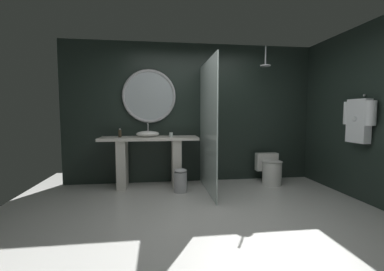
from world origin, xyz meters
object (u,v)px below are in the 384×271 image
Objects in this scene: soap_dispenser at (120,133)px; rain_shower_head at (265,63)px; toilet at (270,169)px; vessel_sink at (148,134)px; hanging_bathrobe at (359,118)px; tumbler_cup at (171,135)px; waste_bin at (180,180)px; round_wall_mirror at (149,96)px.

rain_shower_head is (2.57, -0.07, 1.23)m from soap_dispenser.
vessel_sink is at bearing 177.04° from toilet.
rain_shower_head reaches higher than hanging_bathrobe.
toilet is (1.83, -0.05, -0.66)m from tumbler_cup.
soap_dispenser reaches higher than waste_bin.
soap_dispenser is 0.39× the size of waste_bin.
toilet is at bearing 127.29° from hanging_bathrobe.
soap_dispenser is (-0.47, -0.03, 0.02)m from vessel_sink.
vessel_sink is 0.41m from tumbler_cup.
tumbler_cup is 1.95m from toilet.
rain_shower_head reaches higher than round_wall_mirror.
vessel_sink reaches higher than soap_dispenser.
waste_bin is at bearing -169.77° from toilet.
vessel_sink is at bearing 3.07° from soap_dispenser.
round_wall_mirror is 1.39× the size of hanging_bathrobe.
hanging_bathrobe is (3.06, -1.20, 0.28)m from vessel_sink.
soap_dispenser is (-0.88, 0.05, 0.03)m from tumbler_cup.
soap_dispenser is at bearing 161.62° from hanging_bathrobe.
tumbler_cup is 0.20× the size of waste_bin.
soap_dispenser is 1.32m from waste_bin.
waste_bin is at bearing 162.89° from hanging_bathrobe.
toilet is at bearing -8.51° from rain_shower_head.
round_wall_mirror is 1.64m from waste_bin.
hanging_bathrobe reaches higher than tumbler_cup.
waste_bin is at bearing -52.08° from round_wall_mirror.
rain_shower_head is at bearing -2.60° from vessel_sink.
rain_shower_head is at bearing -0.84° from tumbler_cup.
soap_dispenser reaches higher than tumbler_cup.
rain_shower_head is (2.10, -0.10, 1.25)m from vessel_sink.
rain_shower_head is 0.66× the size of toilet.
vessel_sink is 0.41× the size of round_wall_mirror.
vessel_sink is at bearing 158.60° from hanging_bathrobe.
round_wall_mirror reaches higher than hanging_bathrobe.
soap_dispenser is 0.16× the size of round_wall_mirror.
vessel_sink reaches higher than waste_bin.
hanging_bathrobe is 1.78× the size of waste_bin.
hanging_bathrobe is at bearing -48.92° from rain_shower_head.
waste_bin is at bearing -168.17° from rain_shower_head.
soap_dispenser is at bearing 178.44° from rain_shower_head.
round_wall_mirror is 2.61m from toilet.
round_wall_mirror reaches higher than tumbler_cup.
vessel_sink is 0.47m from soap_dispenser.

